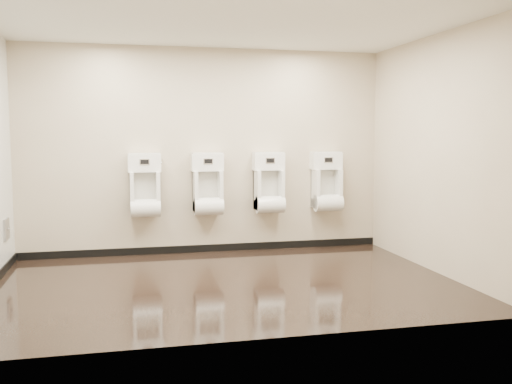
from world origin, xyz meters
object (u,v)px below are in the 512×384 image
access_panel (6,229)px  urinal_0 (145,190)px  urinal_2 (269,187)px  urinal_1 (208,188)px  urinal_3 (327,186)px

access_panel → urinal_0: size_ratio=0.30×
urinal_2 → urinal_0: bearing=180.0°
urinal_0 → urinal_1: bearing=0.0°
urinal_1 → urinal_2: same height
urinal_0 → urinal_1: 0.84m
urinal_1 → urinal_2: (0.86, 0.00, 0.00)m
access_panel → urinal_2: 3.40m
urinal_0 → urinal_2: size_ratio=1.00×
urinal_0 → urinal_3: bearing=0.0°
urinal_1 → urinal_3: size_ratio=1.00×
access_panel → urinal_0: urinal_0 is taller
urinal_0 → urinal_3: 2.54m
urinal_2 → urinal_3: same height
access_panel → urinal_3: urinal_3 is taller
access_panel → urinal_2: bearing=6.9°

